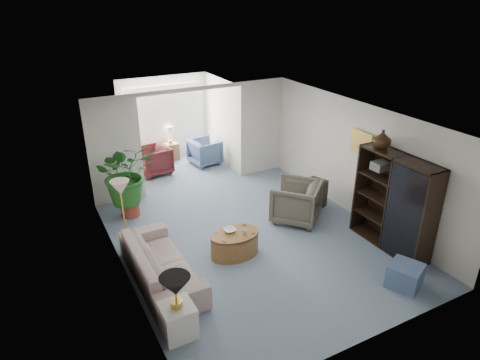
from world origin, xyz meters
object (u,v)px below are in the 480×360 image
sofa (161,263)px  plant_pot (130,209)px  ottoman (405,276)px  sunroom_chair_maroon (153,160)px  entertainment_cabinet (394,203)px  table_lamp (175,286)px  sunroom_chair_blue (205,152)px  side_table_dark (314,194)px  floor_lamp (120,188)px  end_table (178,320)px  framed_picture (362,143)px  coffee_table (235,244)px  coffee_cup (244,232)px  cabinet_urn (382,139)px  sunroom_table (171,152)px  wingback_chair (296,202)px  coffee_bowl (230,230)px

sofa → plant_pot: 2.51m
ottoman → sunroom_chair_maroon: (-2.26, 6.59, 0.18)m
entertainment_cabinet → table_lamp: bearing=-176.0°
sunroom_chair_blue → side_table_dark: bearing=-170.4°
table_lamp → floor_lamp: (-0.07, 2.67, 0.39)m
end_table → sunroom_chair_blue: bearing=63.0°
framed_picture → sofa: bearing=-177.6°
entertainment_cabinet → ottoman: (-0.68, -1.04, -0.73)m
framed_picture → floor_lamp: size_ratio=1.39×
side_table_dark → sunroom_chair_blue: 3.75m
coffee_table → plant_pot: bearing=119.1°
coffee_cup → sunroom_chair_blue: (1.18, 4.52, -0.14)m
framed_picture → plant_pot: (-4.34, 2.31, -1.54)m
framed_picture → cabinet_urn: 0.84m
table_lamp → sunroom_table: (2.24, 6.61, -0.61)m
coffee_cup → plant_pot: coffee_cup is taller
coffee_table → sunroom_chair_blue: size_ratio=1.20×
floor_lamp → side_table_dark: bearing=-5.2°
sunroom_chair_blue → coffee_cup: bearing=157.5°
coffee_table → plant_pot: 2.76m
sofa → sunroom_chair_maroon: 4.69m
coffee_cup → sunroom_chair_maroon: (-0.32, 4.52, -0.12)m
table_lamp → side_table_dark: table_lamp is taller
end_table → sunroom_table: (2.24, 6.61, -0.01)m
sofa → coffee_cup: (1.61, -0.01, 0.17)m
cabinet_urn → sunroom_table: (-2.18, 5.80, -1.78)m
cabinet_urn → sunroom_table: bearing=110.6°
end_table → framed_picture: bearing=18.3°
table_lamp → plant_pot: (0.32, 3.85, -0.70)m
framed_picture → wingback_chair: 1.83m
coffee_table → cabinet_urn: cabinet_urn is taller
sunroom_table → framed_picture: bearing=-64.5°
floor_lamp → sunroom_chair_blue: floor_lamp is taller
sunroom_table → plant_pot: bearing=-124.9°
framed_picture → coffee_cup: framed_picture is taller
side_table_dark → plant_pot: 4.11m
floor_lamp → cabinet_urn: size_ratio=1.03×
table_lamp → coffee_bowl: 2.26m
sofa → floor_lamp: bearing=11.2°
floor_lamp → cabinet_urn: cabinet_urn is taller
framed_picture → sunroom_chair_blue: size_ratio=0.63×
sunroom_chair_maroon → coffee_bowl: bearing=-6.2°
coffee_cup → wingback_chair: 1.73m
plant_pot → sunroom_chair_blue: sunroom_chair_blue is taller
sunroom_chair_maroon → sunroom_chair_blue: bearing=82.2°
table_lamp → floor_lamp: floor_lamp is taller
end_table → plant_pot: (0.32, 3.85, -0.10)m
coffee_cup → plant_pot: (-1.49, 2.51, -0.34)m
end_table → side_table_dark: bearing=29.1°
plant_pot → ottoman: bearing=-53.2°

